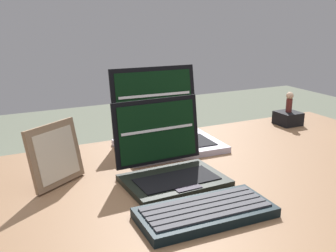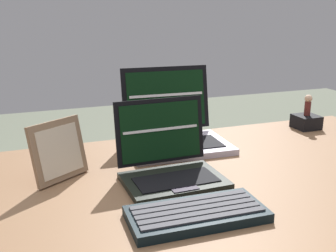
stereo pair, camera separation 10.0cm
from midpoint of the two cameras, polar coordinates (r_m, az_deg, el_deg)
desk at (r=1.11m, az=1.56°, el=-12.04°), size 1.61×0.82×0.74m
laptop_front at (r=1.05m, az=-2.60°, el=-5.51°), size 0.26×0.21×0.20m
laptop_rear at (r=1.31m, az=-2.60°, el=-0.75°), size 0.33×0.28×0.25m
external_keyboard at (r=0.88m, az=2.09°, el=-12.24°), size 0.30×0.15×0.03m
photo_frame at (r=1.06m, az=-18.42°, el=-3.96°), size 0.16×0.12×0.16m
figurine_stand at (r=1.61m, az=15.06°, el=1.05°), size 0.09×0.09×0.05m
figurine at (r=1.59m, az=15.24°, el=3.42°), size 0.03×0.03×0.08m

